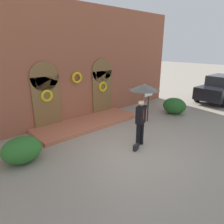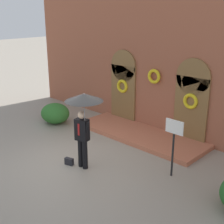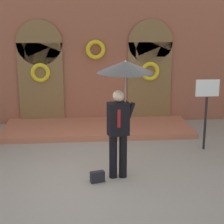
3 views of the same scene
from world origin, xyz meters
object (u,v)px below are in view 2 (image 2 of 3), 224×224
object	(u,v)px
person_with_umbrella	(84,108)
sign_post	(174,139)
shrub_left	(55,113)
handbag	(69,161)

from	to	relation	value
person_with_umbrella	sign_post	size ratio (longest dim) A/B	1.37
person_with_umbrella	shrub_left	xyz separation A→B (m)	(-3.90, 1.78, -1.49)
person_with_umbrella	handbag	size ratio (longest dim) A/B	8.44
person_with_umbrella	sign_post	xyz separation A→B (m)	(2.14, 1.44, -0.75)
person_with_umbrella	sign_post	world-z (taller)	person_with_umbrella
sign_post	shrub_left	world-z (taller)	sign_post
shrub_left	sign_post	bearing A→B (deg)	-3.21
person_with_umbrella	handbag	xyz separation A→B (m)	(-0.53, -0.20, -1.80)
handbag	sign_post	xyz separation A→B (m)	(2.67, 1.64, 1.05)
handbag	sign_post	distance (m)	3.30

